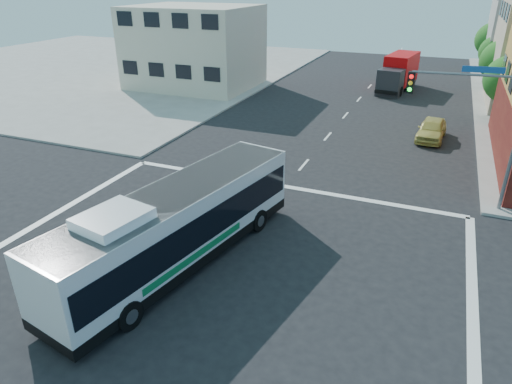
% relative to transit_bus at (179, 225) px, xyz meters
% --- Properties ---
extents(ground, '(120.00, 120.00, 0.00)m').
position_rel_transit_bus_xyz_m(ground, '(1.54, -0.87, -1.76)').
color(ground, black).
rests_on(ground, ground).
extents(sidewalk_nw, '(50.00, 50.00, 0.15)m').
position_rel_transit_bus_xyz_m(sidewalk_nw, '(-33.46, 34.13, -1.68)').
color(sidewalk_nw, gray).
rests_on(sidewalk_nw, ground).
extents(building_west, '(12.06, 10.06, 8.00)m').
position_rel_transit_bus_xyz_m(building_west, '(-15.48, 29.11, 2.25)').
color(building_west, beige).
rests_on(building_west, ground).
extents(signal_mast_ne, '(7.91, 1.13, 8.07)m').
position_rel_transit_bus_xyz_m(signal_mast_ne, '(10.62, 9.75, 3.22)').
color(signal_mast_ne, slate).
rests_on(signal_mast_ne, ground).
extents(street_tree_a, '(3.60, 3.60, 5.53)m').
position_rel_transit_bus_xyz_m(street_tree_a, '(13.44, 27.06, 1.83)').
color(street_tree_a, '#382114').
rests_on(street_tree_a, ground).
extents(street_tree_b, '(3.80, 3.80, 5.79)m').
position_rel_transit_bus_xyz_m(street_tree_b, '(13.44, 35.06, 1.99)').
color(street_tree_b, '#382114').
rests_on(street_tree_b, ground).
extents(street_tree_c, '(3.40, 3.40, 5.29)m').
position_rel_transit_bus_xyz_m(street_tree_c, '(13.44, 43.06, 1.70)').
color(street_tree_c, '#382114').
rests_on(street_tree_c, ground).
extents(street_tree_d, '(4.00, 4.00, 6.03)m').
position_rel_transit_bus_xyz_m(street_tree_d, '(13.44, 51.06, 2.12)').
color(street_tree_d, '#382114').
rests_on(street_tree_d, ground).
extents(transit_bus, '(4.92, 12.42, 3.60)m').
position_rel_transit_bus_xyz_m(transit_bus, '(0.00, 0.00, 0.00)').
color(transit_bus, black).
rests_on(transit_bus, ground).
extents(box_truck, '(3.33, 7.99, 3.49)m').
position_rel_transit_bus_xyz_m(box_truck, '(4.34, 35.51, -0.07)').
color(box_truck, '#25262B').
rests_on(box_truck, ground).
extents(parked_car, '(2.09, 4.54, 1.51)m').
position_rel_transit_bus_xyz_m(parked_car, '(8.52, 20.30, -1.00)').
color(parked_car, '#C4B553').
rests_on(parked_car, ground).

